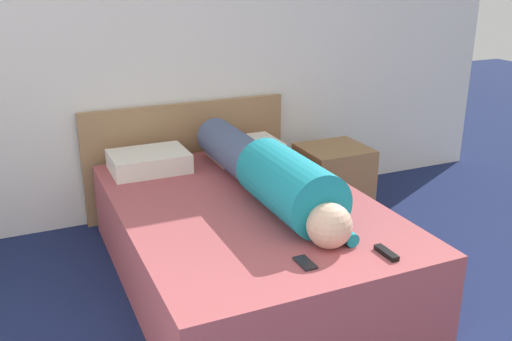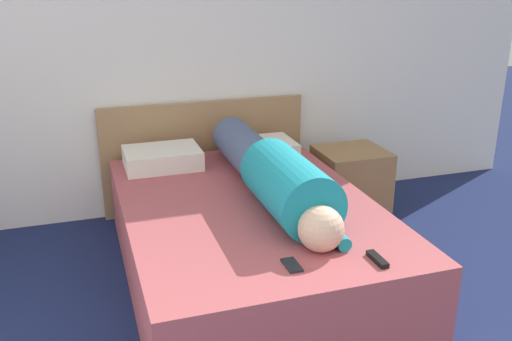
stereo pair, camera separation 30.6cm
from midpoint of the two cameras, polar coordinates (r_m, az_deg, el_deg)
wall_back at (r=4.18m, az=-9.82°, el=13.08°), size 5.45×0.06×2.60m
bed at (r=3.39m, az=-3.67°, el=-7.07°), size 1.41×2.03×0.48m
headboard at (r=4.30m, az=-8.94°, el=1.23°), size 1.53×0.04×0.83m
nightstand at (r=4.34m, az=5.73°, el=-0.81°), size 0.49×0.45×0.49m
person_lying at (r=3.30m, az=-1.31°, el=-0.36°), size 0.35×1.70×0.35m
pillow_near_headboard at (r=3.88m, az=-12.90°, el=0.87°), size 0.50×0.37×0.13m
pillow_second at (r=4.06m, az=-3.22°, el=2.11°), size 0.48×0.37×0.11m
tv_remote at (r=2.75m, az=9.80°, el=-8.18°), size 0.04×0.15×0.02m
cell_phone at (r=2.64m, az=1.59°, el=-9.30°), size 0.06×0.13×0.01m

